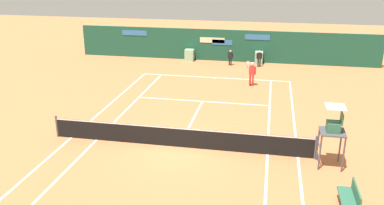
{
  "coord_description": "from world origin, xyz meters",
  "views": [
    {
      "loc": [
        3.84,
        -16.38,
        8.11
      ],
      "look_at": [
        -0.14,
        3.86,
        0.8
      ],
      "focal_mm": 37.99,
      "sensor_mm": 36.0,
      "label": 1
    }
  ],
  "objects_px": {
    "ball_kid_right_post": "(259,57)",
    "tennis_ball_mid_court": "(235,127)",
    "player_bench": "(351,196)",
    "tennis_ball_by_sideline": "(234,82)",
    "umpire_chair": "(333,128)",
    "player_on_baseline": "(252,72)",
    "ball_kid_left_post": "(230,57)",
    "tennis_ball_near_service_line": "(149,80)"
  },
  "relations": [
    {
      "from": "ball_kid_right_post",
      "to": "tennis_ball_mid_court",
      "type": "xyz_separation_m",
      "value": [
        -0.7,
        -12.77,
        -0.72
      ]
    },
    {
      "from": "player_bench",
      "to": "ball_kid_right_post",
      "type": "xyz_separation_m",
      "value": [
        -3.83,
        19.18,
        0.25
      ]
    },
    {
      "from": "tennis_ball_by_sideline",
      "to": "tennis_ball_mid_court",
      "type": "bearing_deg",
      "value": -84.26
    },
    {
      "from": "umpire_chair",
      "to": "ball_kid_right_post",
      "type": "relative_size",
      "value": 2.0
    },
    {
      "from": "player_on_baseline",
      "to": "ball_kid_left_post",
      "type": "xyz_separation_m",
      "value": [
        -1.99,
        5.29,
        -0.25
      ]
    },
    {
      "from": "ball_kid_left_post",
      "to": "tennis_ball_mid_court",
      "type": "height_order",
      "value": "ball_kid_left_post"
    },
    {
      "from": "umpire_chair",
      "to": "ball_kid_right_post",
      "type": "distance_m",
      "value": 16.45
    },
    {
      "from": "ball_kid_left_post",
      "to": "tennis_ball_mid_court",
      "type": "distance_m",
      "value": 12.89
    },
    {
      "from": "umpire_chair",
      "to": "tennis_ball_mid_court",
      "type": "relative_size",
      "value": 38.61
    },
    {
      "from": "ball_kid_left_post",
      "to": "tennis_ball_mid_court",
      "type": "xyz_separation_m",
      "value": [
        1.6,
        -12.77,
        -0.69
      ]
    },
    {
      "from": "player_bench",
      "to": "tennis_ball_mid_court",
      "type": "height_order",
      "value": "player_bench"
    },
    {
      "from": "ball_kid_right_post",
      "to": "tennis_ball_by_sideline",
      "type": "xyz_separation_m",
      "value": [
        -1.51,
        -4.69,
        -0.72
      ]
    },
    {
      "from": "player_on_baseline",
      "to": "tennis_ball_mid_court",
      "type": "bearing_deg",
      "value": 90.21
    },
    {
      "from": "umpire_chair",
      "to": "ball_kid_left_post",
      "type": "height_order",
      "value": "umpire_chair"
    },
    {
      "from": "tennis_ball_near_service_line",
      "to": "tennis_ball_mid_court",
      "type": "relative_size",
      "value": 1.0
    },
    {
      "from": "umpire_chair",
      "to": "ball_kid_left_post",
      "type": "distance_m",
      "value": 17.09
    },
    {
      "from": "umpire_chair",
      "to": "ball_kid_left_post",
      "type": "bearing_deg",
      "value": 19.91
    },
    {
      "from": "ball_kid_right_post",
      "to": "tennis_ball_by_sideline",
      "type": "distance_m",
      "value": 4.98
    },
    {
      "from": "player_bench",
      "to": "tennis_ball_near_service_line",
      "type": "xyz_separation_m",
      "value": [
        -11.26,
        13.71,
        -0.48
      ]
    },
    {
      "from": "tennis_ball_near_service_line",
      "to": "umpire_chair",
      "type": "bearing_deg",
      "value": -44.03
    },
    {
      "from": "tennis_ball_near_service_line",
      "to": "tennis_ball_by_sideline",
      "type": "relative_size",
      "value": 1.0
    },
    {
      "from": "player_bench",
      "to": "ball_kid_left_post",
      "type": "height_order",
      "value": "ball_kid_left_post"
    },
    {
      "from": "tennis_ball_near_service_line",
      "to": "tennis_ball_mid_court",
      "type": "height_order",
      "value": "same"
    },
    {
      "from": "ball_kid_right_post",
      "to": "tennis_ball_mid_court",
      "type": "bearing_deg",
      "value": 79.94
    },
    {
      "from": "umpire_chair",
      "to": "player_on_baseline",
      "type": "height_order",
      "value": "umpire_chair"
    },
    {
      "from": "ball_kid_left_post",
      "to": "tennis_ball_mid_court",
      "type": "relative_size",
      "value": 18.4
    },
    {
      "from": "tennis_ball_near_service_line",
      "to": "tennis_ball_mid_court",
      "type": "distance_m",
      "value": 9.94
    },
    {
      "from": "player_bench",
      "to": "tennis_ball_by_sideline",
      "type": "height_order",
      "value": "player_bench"
    },
    {
      "from": "player_on_baseline",
      "to": "tennis_ball_by_sideline",
      "type": "relative_size",
      "value": 27.06
    },
    {
      "from": "umpire_chair",
      "to": "tennis_ball_mid_court",
      "type": "distance_m",
      "value": 5.58
    },
    {
      "from": "ball_kid_left_post",
      "to": "ball_kid_right_post",
      "type": "bearing_deg",
      "value": -178.96
    },
    {
      "from": "tennis_ball_near_service_line",
      "to": "tennis_ball_mid_court",
      "type": "xyz_separation_m",
      "value": [
        6.73,
        -7.31,
        0.0
      ]
    },
    {
      "from": "ball_kid_right_post",
      "to": "tennis_ball_by_sideline",
      "type": "relative_size",
      "value": 19.3
    },
    {
      "from": "tennis_ball_mid_court",
      "to": "player_on_baseline",
      "type": "bearing_deg",
      "value": 86.97
    },
    {
      "from": "ball_kid_left_post",
      "to": "tennis_ball_near_service_line",
      "type": "distance_m",
      "value": 7.53
    },
    {
      "from": "tennis_ball_near_service_line",
      "to": "tennis_ball_mid_court",
      "type": "bearing_deg",
      "value": -47.38
    },
    {
      "from": "tennis_ball_mid_court",
      "to": "tennis_ball_near_service_line",
      "type": "bearing_deg",
      "value": 132.62
    },
    {
      "from": "player_on_baseline",
      "to": "ball_kid_right_post",
      "type": "height_order",
      "value": "player_on_baseline"
    },
    {
      "from": "player_bench",
      "to": "tennis_ball_by_sideline",
      "type": "xyz_separation_m",
      "value": [
        -5.34,
        14.49,
        -0.48
      ]
    },
    {
      "from": "player_bench",
      "to": "umpire_chair",
      "type": "bearing_deg",
      "value": 5.63
    },
    {
      "from": "tennis_ball_by_sideline",
      "to": "umpire_chair",
      "type": "bearing_deg",
      "value": -66.11
    },
    {
      "from": "player_bench",
      "to": "tennis_ball_near_service_line",
      "type": "relative_size",
      "value": 21.76
    }
  ]
}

